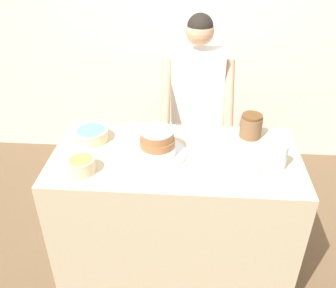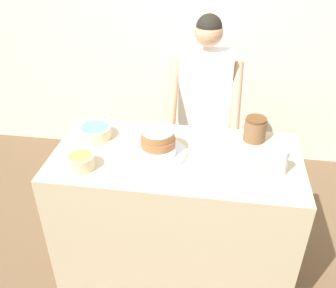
{
  "view_description": "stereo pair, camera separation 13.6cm",
  "coord_description": "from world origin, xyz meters",
  "px_view_note": "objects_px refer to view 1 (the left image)",
  "views": [
    {
      "loc": [
        0.08,
        -1.44,
        2.18
      ],
      "look_at": [
        -0.04,
        0.32,
        1.06
      ],
      "focal_mm": 40.0,
      "sensor_mm": 36.0,
      "label": 1
    },
    {
      "loc": [
        0.22,
        -1.43,
        2.18
      ],
      "look_at": [
        -0.04,
        0.32,
        1.06
      ],
      "focal_mm": 40.0,
      "sensor_mm": 36.0,
      "label": 2
    }
  ],
  "objects_px": {
    "frosting_bowl_olive": "(81,165)",
    "frosting_bowl_blue": "(91,134)",
    "ceramic_plate": "(238,161)",
    "drinking_glass": "(281,157)",
    "person_baker": "(197,100)",
    "cake": "(157,144)",
    "stoneware_jar": "(251,126)"
  },
  "relations": [
    {
      "from": "frosting_bowl_olive",
      "to": "frosting_bowl_blue",
      "type": "bearing_deg",
      "value": 94.67
    },
    {
      "from": "frosting_bowl_blue",
      "to": "ceramic_plate",
      "type": "bearing_deg",
      "value": -11.39
    },
    {
      "from": "frosting_bowl_olive",
      "to": "drinking_glass",
      "type": "relative_size",
      "value": 1.0
    },
    {
      "from": "frosting_bowl_blue",
      "to": "frosting_bowl_olive",
      "type": "relative_size",
      "value": 1.4
    },
    {
      "from": "person_baker",
      "to": "frosting_bowl_olive",
      "type": "distance_m",
      "value": 1.11
    },
    {
      "from": "person_baker",
      "to": "cake",
      "type": "xyz_separation_m",
      "value": [
        -0.23,
        -0.72,
        0.07
      ]
    },
    {
      "from": "frosting_bowl_blue",
      "to": "ceramic_plate",
      "type": "distance_m",
      "value": 0.9
    },
    {
      "from": "person_baker",
      "to": "cake",
      "type": "distance_m",
      "value": 0.76
    },
    {
      "from": "person_baker",
      "to": "frosting_bowl_blue",
      "type": "bearing_deg",
      "value": -137.11
    },
    {
      "from": "person_baker",
      "to": "frosting_bowl_blue",
      "type": "relative_size",
      "value": 7.85
    },
    {
      "from": "frosting_bowl_blue",
      "to": "frosting_bowl_olive",
      "type": "xyz_separation_m",
      "value": [
        0.03,
        -0.33,
        0.0
      ]
    },
    {
      "from": "cake",
      "to": "ceramic_plate",
      "type": "relative_size",
      "value": 1.27
    },
    {
      "from": "person_baker",
      "to": "frosting_bowl_olive",
      "type": "height_order",
      "value": "person_baker"
    },
    {
      "from": "frosting_bowl_olive",
      "to": "drinking_glass",
      "type": "xyz_separation_m",
      "value": [
        1.08,
        0.11,
        0.03
      ]
    },
    {
      "from": "cake",
      "to": "drinking_glass",
      "type": "distance_m",
      "value": 0.69
    },
    {
      "from": "drinking_glass",
      "to": "stoneware_jar",
      "type": "height_order",
      "value": "stoneware_jar"
    },
    {
      "from": "frosting_bowl_olive",
      "to": "ceramic_plate",
      "type": "relative_size",
      "value": 0.54
    },
    {
      "from": "cake",
      "to": "ceramic_plate",
      "type": "height_order",
      "value": "cake"
    },
    {
      "from": "frosting_bowl_olive",
      "to": "drinking_glass",
      "type": "height_order",
      "value": "drinking_glass"
    },
    {
      "from": "frosting_bowl_blue",
      "to": "cake",
      "type": "bearing_deg",
      "value": -16.57
    },
    {
      "from": "frosting_bowl_olive",
      "to": "drinking_glass",
      "type": "bearing_deg",
      "value": 6.07
    },
    {
      "from": "person_baker",
      "to": "drinking_glass",
      "type": "height_order",
      "value": "person_baker"
    },
    {
      "from": "person_baker",
      "to": "ceramic_plate",
      "type": "xyz_separation_m",
      "value": [
        0.24,
        -0.78,
        0.0
      ]
    },
    {
      "from": "person_baker",
      "to": "stoneware_jar",
      "type": "distance_m",
      "value": 0.59
    },
    {
      "from": "drinking_glass",
      "to": "frosting_bowl_olive",
      "type": "bearing_deg",
      "value": -173.93
    },
    {
      "from": "person_baker",
      "to": "stoneware_jar",
      "type": "bearing_deg",
      "value": -55.39
    },
    {
      "from": "drinking_glass",
      "to": "ceramic_plate",
      "type": "relative_size",
      "value": 0.54
    },
    {
      "from": "drinking_glass",
      "to": "ceramic_plate",
      "type": "xyz_separation_m",
      "value": [
        -0.22,
        0.03,
        -0.07
      ]
    },
    {
      "from": "ceramic_plate",
      "to": "cake",
      "type": "bearing_deg",
      "value": 173.48
    },
    {
      "from": "frosting_bowl_blue",
      "to": "stoneware_jar",
      "type": "height_order",
      "value": "frosting_bowl_blue"
    },
    {
      "from": "drinking_glass",
      "to": "ceramic_plate",
      "type": "bearing_deg",
      "value": 171.05
    },
    {
      "from": "frosting_bowl_olive",
      "to": "ceramic_plate",
      "type": "xyz_separation_m",
      "value": [
        0.86,
        0.15,
        -0.04
      ]
    }
  ]
}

